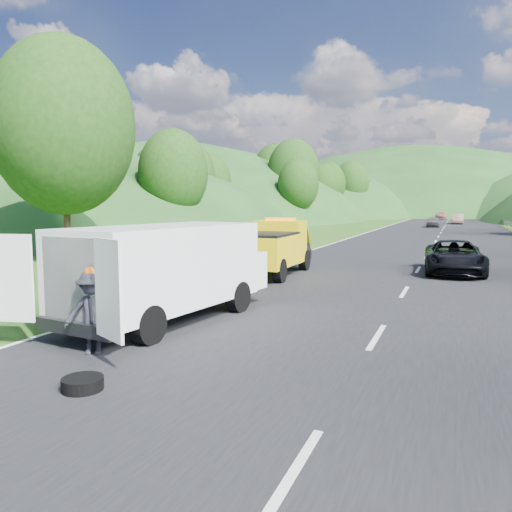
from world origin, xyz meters
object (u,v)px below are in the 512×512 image
at_px(tow_truck, 273,248).
at_px(worker, 93,354).
at_px(child, 208,299).
at_px(spare_tire, 83,391).
at_px(white_van, 169,267).
at_px(suitcase, 126,291).
at_px(passing_suv, 454,274).
at_px(woman, 188,292).

bearing_deg(tow_truck, worker, -89.78).
relative_size(child, spare_tire, 1.66).
bearing_deg(white_van, worker, -80.95).
bearing_deg(suitcase, white_van, -35.16).
distance_m(spare_tire, passing_suv, 17.12).
bearing_deg(suitcase, worker, -59.74).
bearing_deg(spare_tire, worker, 125.49).
bearing_deg(white_van, spare_tire, -67.53).
bearing_deg(worker, tow_truck, 66.06).
bearing_deg(passing_suv, child, -131.93).
bearing_deg(worker, child, 69.10).
xyz_separation_m(white_van, suitcase, (-2.75, 1.94, -1.09)).
height_order(child, passing_suv, passing_suv).
distance_m(woman, passing_suv, 11.39).
distance_m(white_van, spare_tire, 4.89).
bearing_deg(child, spare_tire, -36.12).
relative_size(white_van, spare_tire, 10.90).
relative_size(worker, passing_suv, 0.33).
bearing_deg(white_van, suitcase, 152.08).
xyz_separation_m(child, worker, (0.56, -5.85, 0.00)).
relative_size(woman, worker, 0.94).
height_order(white_van, suitcase, white_van).
bearing_deg(woman, worker, -178.14).
bearing_deg(tow_truck, passing_suv, 22.95).
relative_size(white_van, woman, 4.66).
relative_size(tow_truck, suitcase, 10.47).
distance_m(woman, spare_tire, 8.77).
height_order(tow_truck, white_van, white_van).
bearing_deg(tow_truck, suitcase, -111.89).
height_order(white_van, child, white_van).
relative_size(white_van, passing_suv, 1.42).
xyz_separation_m(spare_tire, passing_suv, (5.25, 16.29, 0.00)).
bearing_deg(passing_suv, worker, -117.28).
height_order(worker, suitcase, worker).
relative_size(white_van, child, 6.55).
bearing_deg(passing_suv, tow_truck, -158.62).
distance_m(worker, suitcase, 5.65).
height_order(white_van, spare_tire, white_van).
bearing_deg(woman, spare_tire, -173.51).
relative_size(tow_truck, passing_suv, 1.11).
height_order(child, suitcase, child).
bearing_deg(spare_tire, suitcase, 121.61).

